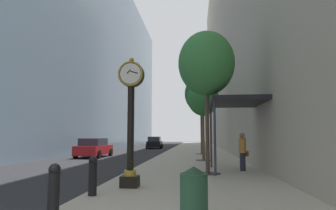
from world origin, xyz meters
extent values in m
plane|color=#262628|center=(0.00, 27.00, 0.00)|extent=(110.00, 110.00, 0.00)
cube|color=#ADA593|center=(3.13, 30.00, 0.07)|extent=(6.26, 80.00, 0.14)
cube|color=slate|center=(-12.56, 30.00, 13.24)|extent=(9.00, 80.00, 26.48)
cube|color=#A89E89|center=(10.76, 30.00, 15.65)|extent=(9.00, 80.00, 31.30)
cube|color=black|center=(1.06, 5.84, 0.32)|extent=(0.55, 0.55, 0.35)
cylinder|color=gold|center=(1.06, 5.84, 0.58)|extent=(0.38, 0.38, 0.18)
cylinder|color=black|center=(1.06, 5.84, 2.01)|extent=(0.22, 0.22, 2.69)
cylinder|color=black|center=(1.06, 5.84, 3.78)|extent=(0.84, 0.28, 0.84)
torus|color=gold|center=(1.06, 5.68, 3.78)|extent=(0.82, 0.05, 0.82)
cylinder|color=white|center=(1.06, 5.69, 3.78)|extent=(0.69, 0.01, 0.69)
cylinder|color=white|center=(1.06, 5.99, 3.78)|extent=(0.69, 0.01, 0.69)
sphere|color=gold|center=(1.06, 5.84, 4.27)|extent=(0.16, 0.16, 0.16)
cube|color=black|center=(1.00, 5.68, 3.84)|extent=(0.13, 0.01, 0.15)
cube|color=black|center=(1.18, 5.68, 3.81)|extent=(0.26, 0.01, 0.10)
cylinder|color=black|center=(0.34, 2.22, 0.58)|extent=(0.23, 0.23, 0.89)
sphere|color=black|center=(0.34, 2.22, 1.09)|extent=(0.24, 0.24, 0.24)
cylinder|color=black|center=(0.34, 4.43, 0.58)|extent=(0.23, 0.23, 0.89)
sphere|color=black|center=(0.34, 4.43, 1.09)|extent=(0.24, 0.24, 0.24)
cylinder|color=black|center=(0.34, 8.84, 0.58)|extent=(0.23, 0.23, 0.89)
sphere|color=black|center=(0.34, 8.84, 1.09)|extent=(0.24, 0.24, 0.24)
cylinder|color=#333335|center=(3.65, 9.37, 0.15)|extent=(1.10, 1.10, 0.02)
cylinder|color=#4C3D2D|center=(3.65, 9.37, 2.09)|extent=(0.18, 0.18, 3.90)
ellipsoid|color=#387F3D|center=(3.65, 9.37, 4.98)|extent=(2.50, 2.50, 2.88)
cylinder|color=#333335|center=(3.65, 16.28, 0.15)|extent=(1.10, 1.10, 0.02)
cylinder|color=brown|center=(3.65, 16.28, 1.83)|extent=(0.18, 0.18, 3.39)
ellipsoid|color=#2D7033|center=(3.65, 16.28, 4.32)|extent=(2.12, 2.12, 2.44)
cylinder|color=#333335|center=(3.65, 23.20, 0.15)|extent=(1.10, 1.10, 0.02)
cylinder|color=brown|center=(3.65, 23.20, 2.31)|extent=(0.18, 0.18, 4.34)
ellipsoid|color=#23602D|center=(3.65, 23.20, 5.60)|extent=(2.99, 2.99, 3.44)
cylinder|color=#234C33|center=(3.12, 2.09, 0.60)|extent=(0.52, 0.52, 0.92)
cone|color=#183523|center=(3.12, 2.09, 1.11)|extent=(0.53, 0.53, 0.16)
cylinder|color=#23232D|center=(5.30, 10.49, 0.56)|extent=(0.35, 0.35, 0.83)
cylinder|color=#B77A33|center=(5.30, 10.49, 1.31)|extent=(0.45, 0.45, 0.67)
sphere|color=#9E7556|center=(5.30, 10.49, 1.77)|extent=(0.25, 0.25, 0.25)
cube|color=brown|center=(5.50, 10.59, 0.93)|extent=(0.20, 0.23, 0.24)
cube|color=black|center=(5.06, 10.37, 3.34)|extent=(2.40, 3.60, 0.20)
cylinder|color=#333338|center=(3.94, 8.77, 1.74)|extent=(0.10, 0.10, 3.20)
cylinder|color=#333338|center=(3.94, 11.97, 1.74)|extent=(0.10, 0.10, 3.20)
cube|color=black|center=(-2.59, 37.03, 0.62)|extent=(1.99, 4.09, 0.79)
cube|color=#282D38|center=(-2.59, 36.83, 1.32)|extent=(1.70, 2.31, 0.65)
cylinder|color=black|center=(-3.57, 38.36, 0.32)|extent=(0.24, 0.65, 0.64)
cylinder|color=black|center=(-1.73, 38.43, 0.32)|extent=(0.24, 0.65, 0.64)
cylinder|color=black|center=(-3.46, 35.63, 0.32)|extent=(0.24, 0.65, 0.64)
cylinder|color=black|center=(-1.62, 35.70, 0.32)|extent=(0.24, 0.65, 0.64)
cube|color=#AD191E|center=(-5.28, 20.28, 0.59)|extent=(1.93, 4.45, 0.74)
cube|color=#282D38|center=(-5.28, 20.05, 1.25)|extent=(1.68, 2.50, 0.61)
cylinder|color=black|center=(-6.19, 21.79, 0.32)|extent=(0.23, 0.64, 0.64)
cylinder|color=black|center=(-4.32, 21.77, 0.32)|extent=(0.23, 0.64, 0.64)
cylinder|color=black|center=(-6.23, 18.78, 0.32)|extent=(0.23, 0.64, 0.64)
cylinder|color=black|center=(-4.36, 18.76, 0.32)|extent=(0.23, 0.64, 0.64)
camera|label=1|loc=(3.17, -3.50, 1.76)|focal=31.24mm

